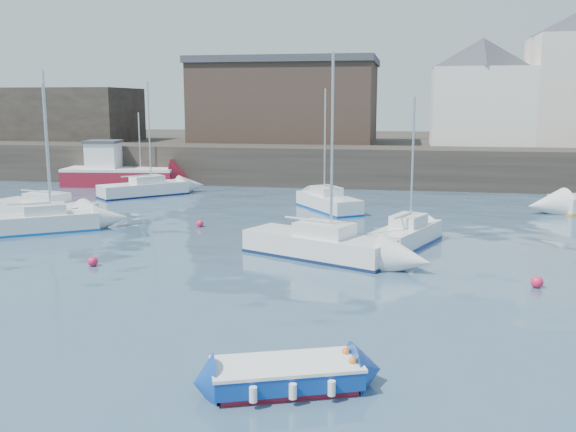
% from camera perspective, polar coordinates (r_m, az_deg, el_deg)
% --- Properties ---
extents(water, '(220.00, 220.00, 0.00)m').
position_cam_1_polar(water, '(17.55, -7.40, -11.63)').
color(water, '#2D4760').
rests_on(water, ground).
extents(quay_wall, '(90.00, 5.00, 3.00)m').
position_cam_1_polar(quay_wall, '(50.98, 4.79, 4.44)').
color(quay_wall, '#28231E').
rests_on(quay_wall, ground).
extents(land_strip, '(90.00, 32.00, 2.80)m').
position_cam_1_polar(land_strip, '(68.86, 6.34, 5.79)').
color(land_strip, '#28231E').
rests_on(land_strip, ground).
extents(bldg_east_d, '(11.14, 11.14, 8.95)m').
position_cam_1_polar(bldg_east_d, '(57.28, 16.78, 10.55)').
color(bldg_east_d, white).
rests_on(bldg_east_d, land_strip).
extents(warehouse, '(16.40, 10.40, 7.60)m').
position_cam_1_polar(warehouse, '(59.53, -0.17, 10.22)').
color(warehouse, '#3D2D26').
rests_on(warehouse, land_strip).
extents(bldg_west, '(14.00, 8.00, 5.00)m').
position_cam_1_polar(bldg_west, '(66.36, -19.57, 8.49)').
color(bldg_west, '#353028').
rests_on(bldg_west, land_strip).
extents(blue_dinghy, '(3.71, 2.58, 0.65)m').
position_cam_1_polar(blue_dinghy, '(15.01, -0.17, -13.91)').
color(blue_dinghy, maroon).
rests_on(blue_dinghy, ground).
extents(fishing_boat, '(8.96, 4.36, 5.70)m').
position_cam_1_polar(fishing_boat, '(52.34, -14.96, 3.85)').
color(fishing_boat, maroon).
rests_on(fishing_boat, ground).
extents(sailboat_a, '(5.69, 4.71, 7.37)m').
position_cam_1_polar(sailboat_a, '(34.62, -21.16, -0.51)').
color(sailboat_a, silver).
rests_on(sailboat_a, ground).
extents(sailboat_b, '(6.84, 4.64, 8.44)m').
position_cam_1_polar(sailboat_b, '(27.08, 2.73, -2.55)').
color(sailboat_b, silver).
rests_on(sailboat_b, ground).
extents(sailboat_c, '(3.43, 5.34, 6.71)m').
position_cam_1_polar(sailboat_c, '(29.69, 10.46, -1.66)').
color(sailboat_c, silver).
rests_on(sailboat_c, ground).
extents(sailboat_e, '(6.66, 3.63, 8.17)m').
position_cam_1_polar(sailboat_e, '(38.70, -20.86, 0.59)').
color(sailboat_e, silver).
rests_on(sailboat_e, ground).
extents(sailboat_f, '(4.65, 5.63, 7.28)m').
position_cam_1_polar(sailboat_f, '(38.98, 3.59, 1.27)').
color(sailboat_f, silver).
rests_on(sailboat_f, ground).
extents(sailboat_h, '(5.65, 5.76, 7.87)m').
position_cam_1_polar(sailboat_h, '(45.97, -12.70, 2.38)').
color(sailboat_h, silver).
rests_on(sailboat_h, ground).
extents(buoy_near, '(0.40, 0.40, 0.40)m').
position_cam_1_polar(buoy_near, '(26.92, -16.94, -4.27)').
color(buoy_near, '#E11D4A').
rests_on(buoy_near, ground).
extents(buoy_mid, '(0.43, 0.43, 0.43)m').
position_cam_1_polar(buoy_mid, '(24.48, 21.23, -5.95)').
color(buoy_mid, '#E11D4A').
rests_on(buoy_mid, ground).
extents(buoy_far, '(0.38, 0.38, 0.38)m').
position_cam_1_polar(buoy_far, '(34.11, -7.82, -0.95)').
color(buoy_far, '#E11D4A').
rests_on(buoy_far, ground).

